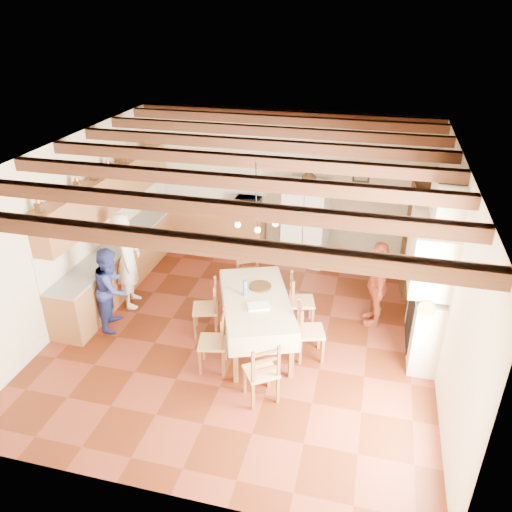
{
  "coord_description": "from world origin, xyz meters",
  "views": [
    {
      "loc": [
        1.83,
        -6.63,
        4.96
      ],
      "look_at": [
        0.1,
        0.3,
        1.25
      ],
      "focal_mm": 35.0,
      "sensor_mm": 36.0,
      "label": 1
    }
  ],
  "objects_px": {
    "chair_right_far": "(302,300)",
    "chair_end_near": "(261,370)",
    "hutch": "(420,239)",
    "dining_table": "(256,303)",
    "refrigerator": "(306,223)",
    "chair_end_far": "(250,281)",
    "person_woman_blue": "(112,288)",
    "chair_left_near": "(212,341)",
    "person_man": "(128,260)",
    "person_woman_red": "(377,283)",
    "chair_left_far": "(205,307)",
    "microwave": "(248,204)",
    "chair_right_near": "(311,330)"
  },
  "relations": [
    {
      "from": "chair_left_near",
      "to": "chair_right_far",
      "type": "bearing_deg",
      "value": 130.34
    },
    {
      "from": "refrigerator",
      "to": "hutch",
      "type": "xyz_separation_m",
      "value": [
        2.2,
        -0.64,
        0.19
      ]
    },
    {
      "from": "refrigerator",
      "to": "chair_end_far",
      "type": "xyz_separation_m",
      "value": [
        -0.68,
        -1.94,
        -0.38
      ]
    },
    {
      "from": "chair_right_near",
      "to": "chair_end_far",
      "type": "bearing_deg",
      "value": 29.68
    },
    {
      "from": "dining_table",
      "to": "microwave",
      "type": "bearing_deg",
      "value": 106.85
    },
    {
      "from": "hutch",
      "to": "chair_left_near",
      "type": "distance_m",
      "value": 4.35
    },
    {
      "from": "chair_left_near",
      "to": "chair_right_near",
      "type": "distance_m",
      "value": 1.49
    },
    {
      "from": "chair_end_far",
      "to": "microwave",
      "type": "height_order",
      "value": "microwave"
    },
    {
      "from": "refrigerator",
      "to": "chair_end_near",
      "type": "xyz_separation_m",
      "value": [
        0.07,
        -4.22,
        -0.38
      ]
    },
    {
      "from": "hutch",
      "to": "dining_table",
      "type": "distance_m",
      "value": 3.47
    },
    {
      "from": "hutch",
      "to": "dining_table",
      "type": "height_order",
      "value": "hutch"
    },
    {
      "from": "hutch",
      "to": "microwave",
      "type": "distance_m",
      "value": 3.59
    },
    {
      "from": "chair_right_near",
      "to": "person_woman_blue",
      "type": "bearing_deg",
      "value": 72.56
    },
    {
      "from": "person_man",
      "to": "microwave",
      "type": "relative_size",
      "value": 3.3
    },
    {
      "from": "dining_table",
      "to": "chair_left_near",
      "type": "xyz_separation_m",
      "value": [
        -0.48,
        -0.73,
        -0.29
      ]
    },
    {
      "from": "chair_end_near",
      "to": "microwave",
      "type": "distance_m",
      "value": 4.69
    },
    {
      "from": "chair_end_near",
      "to": "hutch",
      "type": "bearing_deg",
      "value": -154.99
    },
    {
      "from": "chair_right_far",
      "to": "person_man",
      "type": "xyz_separation_m",
      "value": [
        -3.08,
        -0.07,
        0.41
      ]
    },
    {
      "from": "chair_left_far",
      "to": "person_woman_blue",
      "type": "distance_m",
      "value": 1.58
    },
    {
      "from": "chair_end_near",
      "to": "person_woman_red",
      "type": "bearing_deg",
      "value": -156.64
    },
    {
      "from": "chair_right_far",
      "to": "chair_end_near",
      "type": "xyz_separation_m",
      "value": [
        -0.25,
        -1.87,
        0.0
      ]
    },
    {
      "from": "chair_left_near",
      "to": "chair_end_near",
      "type": "relative_size",
      "value": 1.0
    },
    {
      "from": "chair_end_far",
      "to": "person_woman_blue",
      "type": "height_order",
      "value": "person_woman_blue"
    },
    {
      "from": "dining_table",
      "to": "chair_left_far",
      "type": "relative_size",
      "value": 2.27
    },
    {
      "from": "refrigerator",
      "to": "person_woman_blue",
      "type": "bearing_deg",
      "value": -124.85
    },
    {
      "from": "chair_right_near",
      "to": "person_man",
      "type": "xyz_separation_m",
      "value": [
        -3.34,
        0.73,
        0.41
      ]
    },
    {
      "from": "dining_table",
      "to": "person_woman_blue",
      "type": "height_order",
      "value": "person_woman_blue"
    },
    {
      "from": "chair_left_far",
      "to": "chair_end_far",
      "type": "distance_m",
      "value": 1.12
    },
    {
      "from": "person_man",
      "to": "person_woman_blue",
      "type": "bearing_deg",
      "value": 165.77
    },
    {
      "from": "person_woman_red",
      "to": "refrigerator",
      "type": "bearing_deg",
      "value": -149.4
    },
    {
      "from": "chair_end_far",
      "to": "hutch",
      "type": "bearing_deg",
      "value": -4.45
    },
    {
      "from": "chair_right_far",
      "to": "refrigerator",
      "type": "bearing_deg",
      "value": -7.0
    },
    {
      "from": "person_man",
      "to": "person_woman_red",
      "type": "xyz_separation_m",
      "value": [
        4.26,
        0.46,
        -0.13
      ]
    },
    {
      "from": "chair_left_far",
      "to": "chair_end_near",
      "type": "bearing_deg",
      "value": 27.38
    },
    {
      "from": "hutch",
      "to": "chair_right_far",
      "type": "bearing_deg",
      "value": -142.21
    },
    {
      "from": "chair_left_near",
      "to": "person_woman_blue",
      "type": "xyz_separation_m",
      "value": [
        -1.95,
        0.66,
        0.24
      ]
    },
    {
      "from": "hutch",
      "to": "refrigerator",
      "type": "bearing_deg",
      "value": 159.19
    },
    {
      "from": "chair_right_far",
      "to": "person_man",
      "type": "distance_m",
      "value": 3.11
    },
    {
      "from": "microwave",
      "to": "chair_left_far",
      "type": "bearing_deg",
      "value": -84.67
    },
    {
      "from": "dining_table",
      "to": "chair_right_far",
      "type": "xyz_separation_m",
      "value": [
        0.62,
        0.68,
        -0.29
      ]
    },
    {
      "from": "chair_left_far",
      "to": "chair_right_near",
      "type": "relative_size",
      "value": 1.0
    },
    {
      "from": "chair_left_far",
      "to": "person_woman_red",
      "type": "distance_m",
      "value": 2.86
    },
    {
      "from": "hutch",
      "to": "dining_table",
      "type": "xyz_separation_m",
      "value": [
        -2.49,
        -2.39,
        -0.28
      ]
    },
    {
      "from": "person_woman_blue",
      "to": "chair_right_far",
      "type": "bearing_deg",
      "value": -88.19
    },
    {
      "from": "dining_table",
      "to": "chair_right_far",
      "type": "bearing_deg",
      "value": 47.99
    },
    {
      "from": "microwave",
      "to": "person_woman_blue",
      "type": "bearing_deg",
      "value": -110.05
    },
    {
      "from": "chair_left_near",
      "to": "chair_end_far",
      "type": "distance_m",
      "value": 1.83
    },
    {
      "from": "refrigerator",
      "to": "chair_right_far",
      "type": "bearing_deg",
      "value": -75.75
    },
    {
      "from": "hutch",
      "to": "chair_right_far",
      "type": "relative_size",
      "value": 2.18
    },
    {
      "from": "dining_table",
      "to": "chair_right_far",
      "type": "relative_size",
      "value": 2.27
    }
  ]
}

